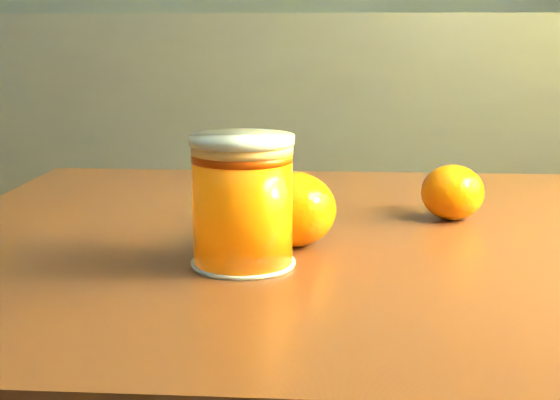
{
  "coord_description": "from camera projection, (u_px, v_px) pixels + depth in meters",
  "views": [
    {
      "loc": [
        0.7,
        -0.61,
        0.87
      ],
      "look_at": [
        0.65,
        -0.02,
        0.73
      ],
      "focal_mm": 50.0,
      "sensor_mm": 36.0,
      "label": 1
    }
  ],
  "objects": [
    {
      "name": "juice_glass",
      "position": [
        243.0,
        202.0,
        0.6
      ],
      "size": [
        0.08,
        0.08,
        0.1
      ],
      "rotation": [
        0.0,
        0.0,
        0.1
      ],
      "color": "#FF6B05",
      "rests_on": "table"
    },
    {
      "name": "orange_front",
      "position": [
        294.0,
        209.0,
        0.66
      ],
      "size": [
        0.08,
        0.08,
        0.06
      ],
      "primitive_type": "ellipsoid",
      "rotation": [
        0.0,
        0.0,
        -0.18
      ],
      "color": "orange",
      "rests_on": "table"
    },
    {
      "name": "kitchen_counter",
      "position": [
        86.0,
        183.0,
        2.15
      ],
      "size": [
        3.15,
        0.6,
        0.9
      ],
      "primitive_type": "cube",
      "color": "#47464B",
      "rests_on": "ground"
    },
    {
      "name": "orange_back",
      "position": [
        453.0,
        192.0,
        0.75
      ],
      "size": [
        0.07,
        0.07,
        0.05
      ],
      "primitive_type": "ellipsoid",
      "rotation": [
        0.0,
        0.0,
        -0.2
      ],
      "color": "orange",
      "rests_on": "table"
    },
    {
      "name": "table",
      "position": [
        427.0,
        329.0,
        0.71
      ],
      "size": [
        0.92,
        0.64,
        0.68
      ],
      "rotation": [
        0.0,
        0.0,
        0.01
      ],
      "color": "#602F18",
      "rests_on": "ground"
    }
  ]
}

